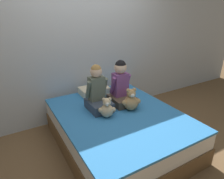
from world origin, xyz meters
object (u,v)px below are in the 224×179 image
(teddy_bear_held_by_left_child, at_px, (107,109))
(teddy_bear_held_by_right_child, at_px, (131,101))
(bed, at_px, (119,129))
(child_on_right, at_px, (121,86))
(child_on_left, at_px, (98,93))
(pillow_at_headboard, at_px, (94,90))

(teddy_bear_held_by_left_child, xyz_separation_m, teddy_bear_held_by_right_child, (0.38, 0.00, 0.02))
(bed, relative_size, teddy_bear_held_by_right_child, 5.98)
(teddy_bear_held_by_left_child, bearing_deg, teddy_bear_held_by_right_child, 24.32)
(teddy_bear_held_by_right_child, bearing_deg, teddy_bear_held_by_left_child, -163.87)
(child_on_right, relative_size, teddy_bear_held_by_left_child, 2.37)
(bed, xyz_separation_m, teddy_bear_held_by_left_child, (-0.18, 0.00, 0.37))
(child_on_left, relative_size, teddy_bear_held_by_left_child, 2.33)
(bed, height_order, pillow_at_headboard, pillow_at_headboard)
(child_on_right, relative_size, teddy_bear_held_by_right_child, 2.02)
(child_on_left, distance_m, teddy_bear_held_by_left_child, 0.29)
(bed, bearing_deg, teddy_bear_held_by_left_child, 178.74)
(bed, bearing_deg, teddy_bear_held_by_right_child, 2.21)
(bed, xyz_separation_m, child_on_left, (-0.18, 0.27, 0.50))
(child_on_left, bearing_deg, teddy_bear_held_by_right_child, -34.34)
(child_on_right, distance_m, teddy_bear_held_by_left_child, 0.49)
(bed, xyz_separation_m, teddy_bear_held_by_right_child, (0.20, 0.01, 0.38))
(teddy_bear_held_by_left_child, relative_size, teddy_bear_held_by_right_child, 0.85)
(child_on_left, relative_size, child_on_right, 0.98)
(bed, bearing_deg, pillow_at_headboard, 90.00)
(teddy_bear_held_by_left_child, height_order, teddy_bear_held_by_right_child, teddy_bear_held_by_right_child)
(bed, height_order, teddy_bear_held_by_left_child, teddy_bear_held_by_left_child)
(teddy_bear_held_by_right_child, bearing_deg, pillow_at_headboard, 120.23)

